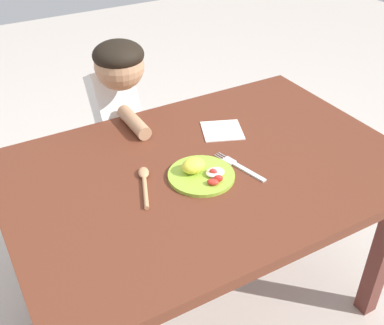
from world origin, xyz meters
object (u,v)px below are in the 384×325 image
(plate, at_px, (201,173))
(fork, at_px, (241,167))
(spoon, at_px, (144,181))
(person, at_px, (119,129))

(plate, relative_size, fork, 1.02)
(fork, distance_m, spoon, 0.32)
(plate, distance_m, person, 0.57)
(person, bearing_deg, plate, 96.18)
(fork, distance_m, person, 0.62)
(plate, bearing_deg, fork, -9.41)
(spoon, xyz_separation_m, person, (0.11, 0.50, -0.10))
(spoon, bearing_deg, fork, -82.81)
(fork, height_order, person, person)
(plate, height_order, spoon, plate)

